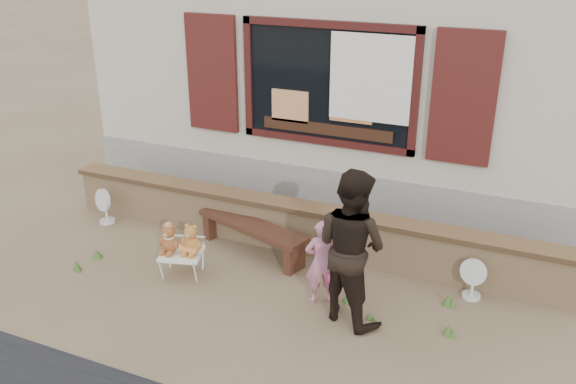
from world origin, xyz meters
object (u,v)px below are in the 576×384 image
at_px(folding_chair, 182,254).
at_px(teddy_bear_right, 192,238).
at_px(teddy_bear_left, 169,238).
at_px(adult, 351,247).
at_px(child, 321,262).
at_px(bench, 252,231).

height_order(folding_chair, teddy_bear_right, teddy_bear_right).
xyz_separation_m(teddy_bear_left, adult, (2.32, 0.01, 0.38)).
bearing_deg(adult, child, 0.95).
height_order(teddy_bear_left, adult, adult).
distance_m(teddy_bear_left, teddy_bear_right, 0.28).
bearing_deg(child, teddy_bear_right, -26.23).
xyz_separation_m(folding_chair, adult, (2.19, -0.03, 0.60)).
height_order(bench, teddy_bear_right, teddy_bear_right).
distance_m(child, adult, 0.56).
distance_m(folding_chair, child, 1.82).
distance_m(folding_chair, teddy_bear_left, 0.26).
bearing_deg(bench, folding_chair, -105.82).
xyz_separation_m(teddy_bear_left, child, (1.93, 0.17, 0.01)).
bearing_deg(adult, bench, -5.17).
bearing_deg(teddy_bear_left, teddy_bear_right, -0.00).
relative_size(bench, folding_chair, 2.80).
height_order(folding_chair, child, child).
bearing_deg(folding_chair, teddy_bear_left, -180.00).
bearing_deg(bench, child, -13.14).
bearing_deg(teddy_bear_left, adult, -16.59).
bearing_deg(teddy_bear_right, folding_chair, 180.00).
height_order(teddy_bear_left, teddy_bear_right, teddy_bear_right).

